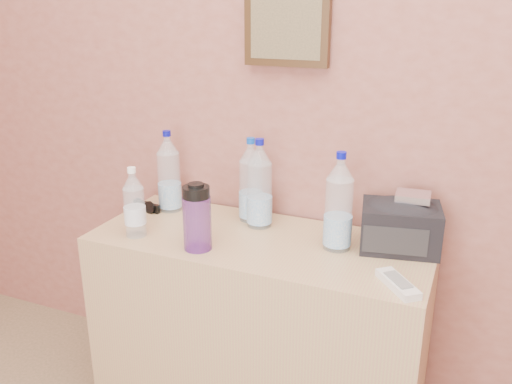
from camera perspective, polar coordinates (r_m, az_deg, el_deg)
picture_frame at (r=1.91m, az=3.25°, el=16.80°), size 0.30×0.03×0.25m
dresser at (r=2.03m, az=0.34°, el=-14.28°), size 1.15×0.48×0.72m
pet_large_a at (r=2.09m, az=-9.15°, el=1.71°), size 0.08×0.08×0.31m
pet_large_b at (r=1.97m, az=-0.55°, el=0.82°), size 0.08×0.08×0.31m
pet_large_c at (r=1.91m, az=0.37°, el=0.40°), size 0.09×0.09×0.32m
pet_large_d at (r=1.75m, az=8.69°, el=-1.55°), size 0.09×0.09×0.33m
pet_small at (r=1.89m, az=-12.68°, el=-1.46°), size 0.07×0.07×0.25m
nalgene_bottle at (r=1.75m, az=-6.23°, el=-2.64°), size 0.09×0.09×0.22m
sunglasses at (r=2.14m, az=-11.45°, el=-1.48°), size 0.14×0.08×0.03m
ac_remote at (r=1.60m, az=14.70°, el=-9.34°), size 0.15×0.16×0.02m
toiletry_bag at (r=1.81m, az=14.95°, el=-3.33°), size 0.28×0.22×0.17m
foil_packet at (r=1.79m, az=16.21°, el=-0.46°), size 0.11×0.10×0.02m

